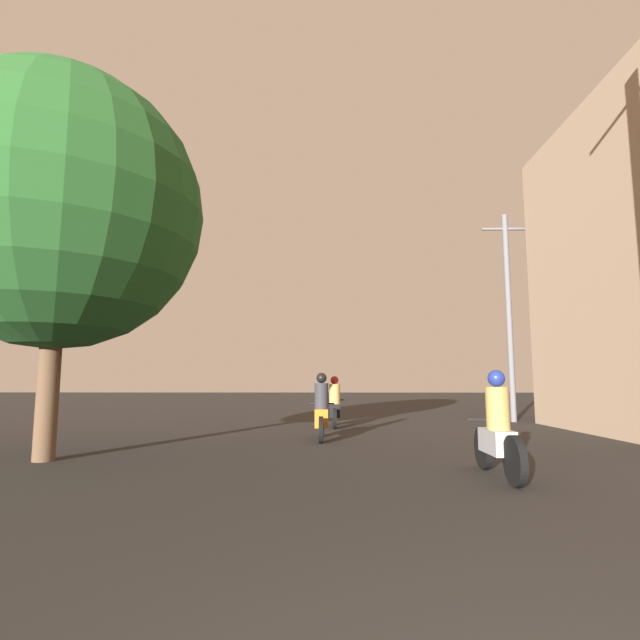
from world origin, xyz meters
TOP-DOWN VIEW (x-y plane):
  - motorcycle_silver at (1.41, 6.05)m, footprint 0.60×1.96m
  - motorcycle_orange at (-1.13, 10.55)m, footprint 0.60×1.91m
  - motorcycle_black at (-0.79, 13.85)m, footprint 0.60×1.88m
  - utility_pole_far at (5.17, 15.75)m, footprint 1.60×0.20m
  - street_tree at (-5.76, 7.38)m, footprint 5.00×5.00m

SIDE VIEW (x-z plane):
  - motorcycle_black at x=-0.79m, z-range -0.15..1.34m
  - motorcycle_silver at x=1.41m, z-range -0.14..1.35m
  - motorcycle_orange at x=-1.13m, z-range -0.14..1.39m
  - utility_pole_far at x=5.17m, z-range 0.16..7.25m
  - street_tree at x=-5.76m, z-range 0.93..7.82m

